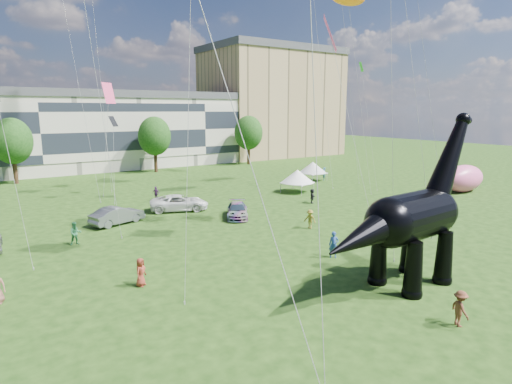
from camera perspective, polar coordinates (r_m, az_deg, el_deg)
ground at (r=23.82m, az=17.22°, el=-14.24°), size 220.00×220.00×0.00m
terrace_row at (r=75.84m, az=-27.32°, el=6.73°), size 78.00×11.00×12.00m
apartment_block at (r=96.87m, az=2.10°, el=11.52°), size 28.00×18.00×22.00m
tree_mid_left at (r=66.48m, az=-29.79°, el=6.34°), size 5.20×5.20×9.44m
tree_mid_right at (r=70.90m, az=-13.39°, el=7.67°), size 5.20×5.20×9.44m
tree_far_right at (r=79.11m, az=-1.00°, el=8.26°), size 5.20×5.20×9.44m
dinosaur_sculpture at (r=25.43m, az=19.66°, el=-3.62°), size 12.42×3.57×10.14m
car_grey at (r=39.64m, az=-18.01°, el=-2.97°), size 5.10×3.10×1.59m
car_white at (r=43.38m, az=-10.20°, el=-1.42°), size 6.31×4.58×1.60m
car_dark at (r=40.04m, az=-2.51°, el=-2.47°), size 4.01×4.97×1.35m
gazebo_near at (r=52.32m, az=5.55°, el=2.08°), size 5.08×5.08×2.78m
gazebo_far at (r=61.03m, az=7.56°, el=3.25°), size 4.11×4.11×2.72m
inflatable_pink at (r=58.28m, az=25.93°, el=1.64°), size 6.64×3.33×3.32m
visitors at (r=33.10m, az=-7.42°, el=-5.08°), size 51.92×35.99×1.89m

